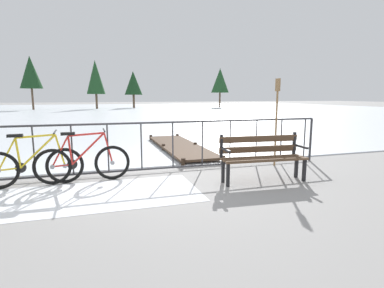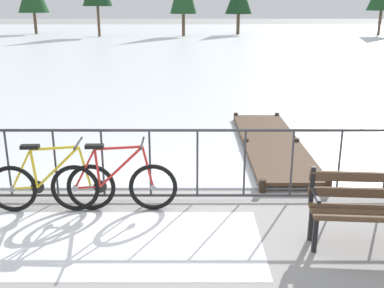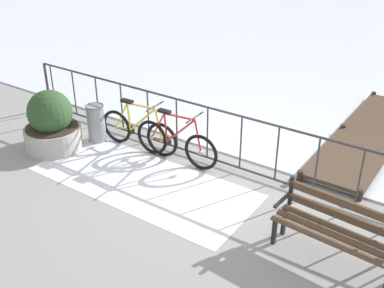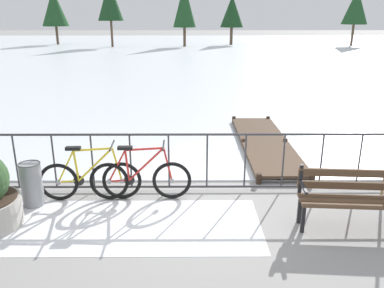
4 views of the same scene
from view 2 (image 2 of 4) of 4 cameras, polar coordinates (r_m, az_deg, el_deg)
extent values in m
plane|color=gray|center=(6.56, -2.42, -7.13)|extent=(160.00, 160.00, 0.00)
cube|color=silver|center=(34.47, -0.61, 12.84)|extent=(80.00, 56.00, 0.03)
cube|color=white|center=(5.59, -11.72, -12.06)|extent=(3.85, 1.62, 0.01)
cylinder|color=#38383D|center=(6.20, -2.54, 1.74)|extent=(9.00, 0.04, 0.04)
cylinder|color=#38383D|center=(6.53, -2.43, -6.49)|extent=(9.00, 0.04, 0.04)
cylinder|color=#38383D|center=(6.85, -22.34, -2.32)|extent=(0.03, 0.03, 0.97)
cylinder|color=#38383D|center=(6.63, -17.01, -2.39)|extent=(0.03, 0.03, 0.97)
cylinder|color=#38383D|center=(6.47, -11.35, -2.45)|extent=(0.03, 0.03, 0.97)
cylinder|color=#38383D|center=(6.37, -5.47, -2.48)|extent=(0.03, 0.03, 0.97)
cylinder|color=#38383D|center=(6.34, 0.52, -2.48)|extent=(0.03, 0.03, 0.97)
cylinder|color=#38383D|center=(6.39, 6.50, -2.46)|extent=(0.03, 0.03, 0.97)
cylinder|color=#38383D|center=(6.50, 12.34, -2.41)|extent=(0.03, 0.03, 0.97)
cylinder|color=#38383D|center=(6.67, 17.92, -2.35)|extent=(0.03, 0.03, 0.97)
torus|color=black|center=(6.56, -21.88, -5.30)|extent=(0.66, 0.09, 0.66)
cylinder|color=gray|center=(6.56, -21.88, -5.30)|extent=(0.08, 0.06, 0.08)
torus|color=black|center=(6.30, -12.77, -5.37)|extent=(0.66, 0.09, 0.66)
cylinder|color=gray|center=(6.30, -12.77, -5.37)|extent=(0.08, 0.06, 0.08)
cylinder|color=yellow|center=(6.37, -19.48, -2.96)|extent=(0.08, 0.04, 0.53)
cylinder|color=yellow|center=(6.28, -16.73, -2.83)|extent=(0.61, 0.07, 0.59)
cylinder|color=yellow|center=(6.20, -17.13, -0.53)|extent=(0.63, 0.07, 0.07)
cylinder|color=yellow|center=(6.51, -20.48, -5.24)|extent=(0.34, 0.05, 0.05)
cylinder|color=yellow|center=(6.42, -20.91, -3.05)|extent=(0.32, 0.04, 0.56)
cylinder|color=yellow|center=(6.21, -13.52, -2.90)|extent=(0.16, 0.04, 0.59)
cube|color=black|center=(6.28, -19.94, -0.35)|extent=(0.24, 0.11, 0.05)
cylinder|color=black|center=(6.11, -14.32, 0.09)|extent=(0.05, 0.52, 0.03)
cylinder|color=black|center=(6.45, -19.06, -5.17)|extent=(0.18, 0.03, 0.18)
torus|color=black|center=(6.33, -14.67, -5.42)|extent=(0.66, 0.08, 0.66)
cylinder|color=gray|center=(6.33, -14.67, -5.42)|extent=(0.08, 0.06, 0.08)
torus|color=black|center=(6.17, -5.09, -5.46)|extent=(0.66, 0.08, 0.66)
cylinder|color=gray|center=(6.17, -5.09, -5.46)|extent=(0.08, 0.06, 0.08)
cylinder|color=red|center=(6.16, -12.01, -3.00)|extent=(0.08, 0.04, 0.53)
cylinder|color=red|center=(6.11, -9.10, -2.87)|extent=(0.61, 0.05, 0.59)
cylinder|color=red|center=(6.02, -9.42, -0.50)|extent=(0.63, 0.05, 0.07)
cylinder|color=red|center=(6.29, -13.18, -5.35)|extent=(0.34, 0.04, 0.05)
cylinder|color=red|center=(6.20, -13.53, -3.09)|extent=(0.32, 0.04, 0.56)
cylinder|color=red|center=(6.07, -5.75, -2.94)|extent=(0.16, 0.04, 0.59)
cube|color=black|center=(6.07, -12.38, -0.30)|extent=(0.24, 0.11, 0.05)
cylinder|color=black|center=(5.97, -6.45, 0.12)|extent=(0.04, 0.52, 0.03)
cylinder|color=black|center=(6.25, -11.67, -5.28)|extent=(0.18, 0.02, 0.18)
cube|color=brown|center=(5.74, 22.29, -7.40)|extent=(1.60, 0.22, 0.04)
cube|color=brown|center=(5.61, 22.76, -8.05)|extent=(1.60, 0.22, 0.04)
cube|color=brown|center=(5.77, 22.16, -5.74)|extent=(1.60, 0.17, 0.12)
cube|color=brown|center=(5.70, 22.39, -3.89)|extent=(1.60, 0.17, 0.12)
cube|color=black|center=(5.39, 15.12, -10.89)|extent=(0.05, 0.06, 0.44)
cube|color=black|center=(5.62, 14.62, -9.62)|extent=(0.05, 0.06, 0.44)
cube|color=black|center=(5.55, 14.76, -4.97)|extent=(0.05, 0.05, 0.45)
cube|color=black|center=(5.33, 15.21, -6.23)|extent=(0.07, 0.40, 0.04)
cube|color=#4C3828|center=(8.94, 9.82, 0.19)|extent=(1.10, 4.29, 0.06)
cylinder|color=#35271C|center=(6.87, 8.71, -5.25)|extent=(0.10, 0.10, 0.20)
cylinder|color=#35271C|center=(7.09, 16.67, -5.08)|extent=(0.10, 0.10, 0.20)
cylinder|color=#35271C|center=(8.87, 6.66, 0.07)|extent=(0.10, 0.10, 0.20)
cylinder|color=#35271C|center=(9.04, 12.90, 0.07)|extent=(0.10, 0.10, 0.20)
cylinder|color=#35271C|center=(10.93, 5.38, 3.41)|extent=(0.10, 0.10, 0.20)
cylinder|color=#35271C|center=(11.07, 10.50, 3.37)|extent=(0.10, 0.10, 0.20)
cylinder|color=brown|center=(42.40, 5.68, 15.61)|extent=(0.30, 0.30, 3.01)
cylinder|color=brown|center=(40.02, -11.95, 16.06)|extent=(0.22, 0.22, 4.16)
cylinder|color=brown|center=(39.85, -1.27, 15.67)|extent=(0.27, 0.27, 3.12)
cylinder|color=brown|center=(45.08, -19.42, 14.96)|extent=(0.26, 0.26, 3.17)
cylinder|color=brown|center=(44.11, 22.53, 14.84)|extent=(0.24, 0.24, 3.54)
camera|label=1|loc=(1.37, -76.35, -55.01)|focal=28.12mm
camera|label=3|loc=(3.72, 102.23, 21.87)|focal=44.36mm
camera|label=4|loc=(0.50, -152.63, 15.69)|focal=36.46mm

